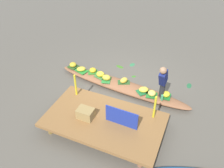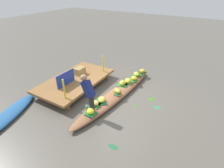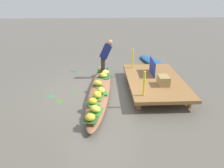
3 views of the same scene
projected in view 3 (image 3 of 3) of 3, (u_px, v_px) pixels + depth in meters
The scene contains 32 objects.
canal_water at pixel (100, 93), 7.29m from camera, with size 40.00×40.00×0.00m, color #5A554C.
dock_platform at pixel (155, 81), 7.45m from camera, with size 3.20×1.80×0.37m.
vendor_boat at pixel (100, 90), 7.24m from camera, with size 4.77×0.64×0.24m, color #8E5B3C.
moored_boat at pixel (155, 63), 9.98m from camera, with size 2.60×0.60×0.17m, color #22558E.
leaf_mat_0 at pixel (104, 77), 7.95m from camera, with size 0.42×0.30×0.01m, color #206A38.
banana_bunch_0 at pixel (104, 75), 7.92m from camera, with size 0.30×0.23×0.16m, color yellow.
leaf_mat_1 at pixel (98, 86), 7.26m from camera, with size 0.40×0.25×0.01m, color #2D5826.
banana_bunch_1 at pixel (98, 83), 7.22m from camera, with size 0.28×0.19×0.17m, color yellow.
leaf_mat_2 at pixel (95, 111), 5.74m from camera, with size 0.44×0.31×0.01m, color #298531.
banana_bunch_2 at pixel (95, 109), 5.71m from camera, with size 0.32×0.24×0.15m, color gold.
leaf_mat_3 at pixel (97, 98), 6.46m from camera, with size 0.39×0.30×0.01m, color #3F7A3C.
banana_bunch_3 at pixel (97, 95), 6.42m from camera, with size 0.28×0.23×0.19m, color yellow.
leaf_mat_4 at pixel (90, 120), 5.35m from camera, with size 0.34×0.33×0.01m, color #2D5323.
banana_bunch_4 at pixel (90, 117), 5.32m from camera, with size 0.24×0.25×0.16m, color gold.
leaf_mat_5 at pixel (102, 70), 8.59m from camera, with size 0.35×0.30×0.01m, color #1C752F.
banana_bunch_5 at pixel (102, 68), 8.56m from camera, with size 0.25×0.23×0.17m, color yellow.
leaf_mat_6 at pixel (101, 93), 6.71m from camera, with size 0.40×0.29×0.01m, color #2F833B.
banana_bunch_6 at pixel (101, 90), 6.68m from camera, with size 0.28×0.22×0.19m, color gold.
leaf_mat_7 at pixel (93, 104), 6.12m from camera, with size 0.33×0.31×0.01m, color #37832F.
banana_bunch_7 at pixel (93, 101), 6.09m from camera, with size 0.24×0.24×0.16m, color gold.
leaf_mat_8 at pixel (105, 74), 8.22m from camera, with size 0.35×0.32×0.01m, color #28752E.
banana_bunch_8 at pixel (105, 72), 8.19m from camera, with size 0.25×0.25×0.16m, color #EED458.
vendor_person at pixel (106, 54), 8.20m from camera, with size 0.23×0.49×1.21m.
water_bottle at pixel (108, 69), 8.50m from camera, with size 0.08×0.08×0.18m, color #48A970.
market_banner at pixel (152, 67), 7.79m from camera, with size 0.89×0.03×0.52m, color #1E339A.
railing_post_west at pixel (132, 59), 8.36m from camera, with size 0.06×0.06×0.72m, color yellow.
railing_post_east at pixel (144, 84), 6.16m from camera, with size 0.06×0.06×0.72m, color yellow.
produce_crate at pixel (163, 80), 6.94m from camera, with size 0.44×0.32×0.29m, color #997E4A.
drifting_plant_0 at pixel (74, 72), 9.18m from camera, with size 0.30×0.16×0.01m, color #25633B.
drifting_plant_1 at pixel (75, 91), 7.41m from camera, with size 0.16×0.11×0.01m, color #377A25.
drifting_plant_2 at pixel (59, 102), 6.74m from camera, with size 0.32×0.15×0.01m, color #3E7824.
drifting_plant_3 at pixel (51, 96), 7.09m from camera, with size 0.27×0.18×0.01m, color #347B4C.
Camera 3 is at (6.60, 0.06, 3.13)m, focal length 36.18 mm.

